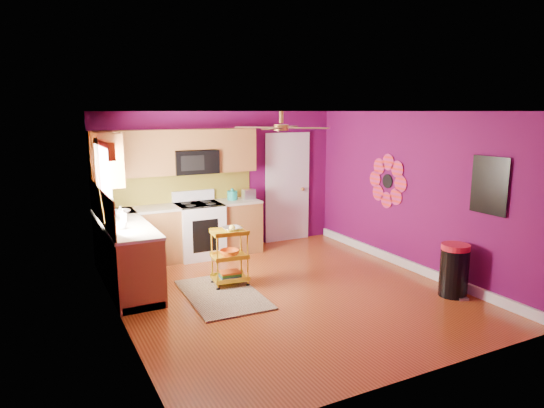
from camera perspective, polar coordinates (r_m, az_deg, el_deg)
ground at (r=6.93m, az=1.83°, el=-10.28°), size 5.00×5.00×0.00m
room_envelope at (r=6.54m, az=2.12°, el=3.24°), size 4.54×5.04×2.52m
lower_cabinets at (r=7.96m, az=-13.18°, el=-4.48°), size 2.81×2.31×0.94m
electric_range at (r=8.49m, az=-8.56°, el=-3.01°), size 0.76×0.66×1.13m
upper_cabinetry at (r=8.08m, az=-13.50°, el=5.60°), size 2.80×2.30×1.26m
left_window at (r=6.81m, az=-19.21°, el=3.83°), size 0.08×1.35×1.08m
panel_door at (r=9.40m, az=1.81°, el=1.83°), size 0.95×0.11×2.15m
right_wall_art at (r=7.63m, az=18.00°, el=2.37°), size 0.04×2.74×1.04m
ceiling_fan at (r=6.65m, az=1.10°, el=9.06°), size 1.01×1.01×0.26m
shag_rug at (r=6.84m, az=-5.88°, el=-10.52°), size 1.01×1.60×0.02m
rolling_cart at (r=7.05m, az=-4.95°, el=-5.97°), size 0.53×0.41×0.90m
trash_can at (r=7.12m, az=20.63°, el=-7.30°), size 0.49×0.49×0.73m
teal_kettle at (r=8.68m, az=-4.69°, el=1.04°), size 0.18×0.18×0.21m
toaster at (r=8.72m, az=-2.75°, el=1.15°), size 0.22×0.15×0.18m
soap_bottle_a at (r=7.22m, az=-17.13°, el=-1.30°), size 0.09×0.09×0.20m
soap_bottle_b at (r=7.56m, az=-17.41°, el=-0.88°), size 0.13×0.13×0.17m
counter_dish at (r=7.83m, az=-17.22°, el=-0.88°), size 0.25×0.25×0.06m
counter_cup at (r=6.82m, az=-17.24°, el=-2.41°), size 0.13×0.13×0.10m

